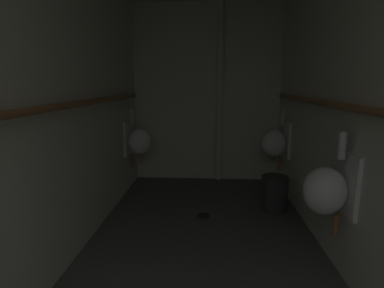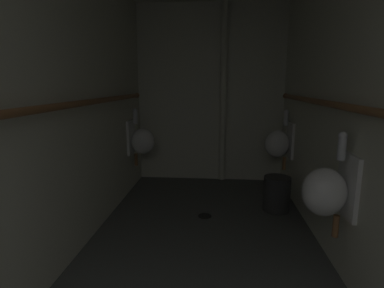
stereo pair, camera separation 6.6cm
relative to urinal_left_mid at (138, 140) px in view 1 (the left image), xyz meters
The scene contains 12 objects.
floor 2.09m from the urinal_left_mid, 63.55° to the right, with size 2.17×4.68×0.08m, color #4C4F4C.
wall_left 1.86m from the urinal_left_mid, 95.75° to the right, with size 0.06×4.68×2.46m, color beige.
wall_right 2.68m from the urinal_left_mid, 42.39° to the right, with size 0.06×4.68×2.46m, color beige.
wall_back 1.18m from the urinal_left_mid, 31.94° to the left, with size 2.17×0.06×2.46m, color beige.
urinal_left_mid is the anchor object (origin of this frame).
urinal_right_mid 2.48m from the urinal_left_mid, 45.05° to the right, with size 0.32×0.30×0.76m.
urinal_right_far 1.76m from the urinal_left_mid, ahead, with size 0.32×0.30×0.76m.
supply_pipe_left 1.86m from the urinal_left_mid, 92.84° to the right, with size 0.06×3.99×0.06m.
supply_pipe_right 2.62m from the urinal_left_mid, 44.01° to the right, with size 0.06×3.96×0.06m.
standpipe_back_wall 1.28m from the urinal_left_mid, 22.42° to the left, with size 0.09×0.09×2.41m, color beige.
floor_drain 1.35m from the urinal_left_mid, 42.57° to the right, with size 0.14×0.14×0.01m, color black.
waste_bin 1.81m from the urinal_left_mid, 18.83° to the right, with size 0.29×0.29×0.38m, color #2D2D2D.
Camera 1 is at (0.05, 0.22, 1.38)m, focal length 28.51 mm.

